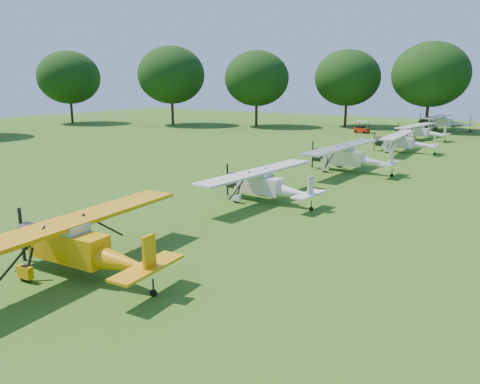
# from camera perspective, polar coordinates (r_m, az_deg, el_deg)

# --- Properties ---
(ground) EXTENTS (160.00, 160.00, 0.00)m
(ground) POSITION_cam_1_polar(r_m,az_deg,el_deg) (23.30, -5.86, -4.69)
(ground) COLOR #1C4A12
(ground) RESTS_ON ground
(tree_belt) EXTENTS (137.36, 130.27, 14.52)m
(tree_belt) POSITION_cam_1_polar(r_m,az_deg,el_deg) (20.19, 1.99, 15.73)
(tree_belt) COLOR black
(tree_belt) RESTS_ON ground
(aircraft_2) EXTENTS (7.16, 11.41, 2.24)m
(aircraft_2) POSITION_cam_1_polar(r_m,az_deg,el_deg) (18.51, -19.14, -5.92)
(aircraft_2) COLOR orange
(aircraft_2) RESTS_ON ground
(aircraft_3) EXTENTS (6.52, 10.39, 2.05)m
(aircraft_3) POSITION_cam_1_polar(r_m,az_deg,el_deg) (28.34, 3.09, 1.12)
(aircraft_3) COLOR silver
(aircraft_3) RESTS_ON ground
(aircraft_4) EXTENTS (7.23, 11.50, 2.27)m
(aircraft_4) POSITION_cam_1_polar(r_m,az_deg,el_deg) (38.93, 13.16, 4.33)
(aircraft_4) COLOR silver
(aircraft_4) RESTS_ON ground
(aircraft_5) EXTENTS (6.40, 10.19, 2.00)m
(aircraft_5) POSITION_cam_1_polar(r_m,az_deg,el_deg) (51.33, 19.23, 5.87)
(aircraft_5) COLOR silver
(aircraft_5) RESTS_ON ground
(aircraft_6) EXTENTS (6.36, 10.09, 1.98)m
(aircraft_6) POSITION_cam_1_polar(r_m,az_deg,el_deg) (63.29, 21.12, 6.99)
(aircraft_6) COLOR silver
(aircraft_6) RESTS_ON ground
(aircraft_7) EXTENTS (7.65, 12.20, 2.40)m
(aircraft_7) POSITION_cam_1_polar(r_m,az_deg,el_deg) (76.73, 23.58, 7.92)
(aircraft_7) COLOR silver
(aircraft_7) RESTS_ON ground
(golf_cart) EXTENTS (2.19, 1.60, 1.69)m
(golf_cart) POSITION_cam_1_polar(r_m,az_deg,el_deg) (69.38, 14.62, 7.44)
(golf_cart) COLOR #A3200B
(golf_cart) RESTS_ON ground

